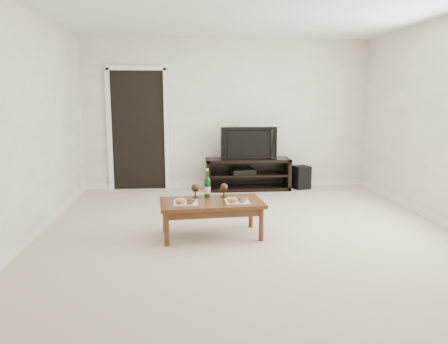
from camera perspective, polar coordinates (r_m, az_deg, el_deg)
floor at (r=5.25m, az=3.21°, el=-8.13°), size 5.50×5.50×0.00m
back_wall at (r=7.75m, az=0.40°, el=7.53°), size 5.00×0.04×2.60m
ceiling at (r=5.09m, az=3.52°, el=21.18°), size 5.00×5.50×0.04m
doorway at (r=7.74m, az=-11.13°, el=5.30°), size 0.90×0.02×2.05m
media_console at (r=7.63m, az=3.14°, el=-0.28°), size 1.45×0.45×0.55m
television at (r=7.55m, az=3.18°, el=3.85°), size 0.96×0.14×0.55m
av_receiver at (r=7.60m, az=2.47°, el=0.07°), size 0.44×0.35×0.08m
subwoofer at (r=7.85m, az=10.02°, el=-0.68°), size 0.33×0.33×0.40m
coffee_table at (r=5.13m, az=-1.64°, el=-6.10°), size 1.23×0.74×0.42m
plate_left at (r=4.96m, az=-5.03°, el=-3.78°), size 0.27×0.27×0.07m
plate_right at (r=5.00m, az=1.72°, el=-3.61°), size 0.27×0.27×0.07m
wine_bottle at (r=5.24m, az=-2.19°, el=-1.42°), size 0.07×0.07×0.35m
goblet_left at (r=5.23m, az=-3.78°, el=-2.47°), size 0.09×0.09×0.17m
goblet_right at (r=5.26m, az=-0.02°, el=-2.38°), size 0.09×0.09×0.17m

